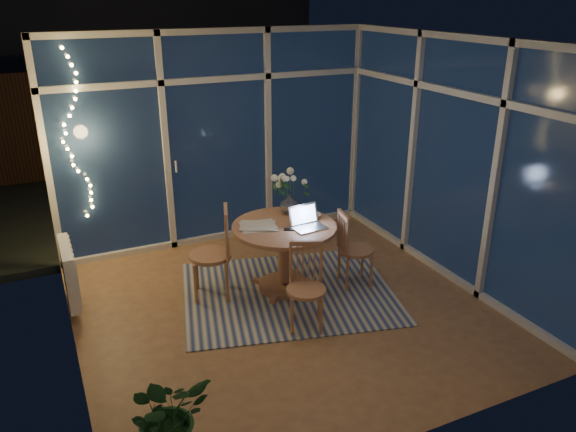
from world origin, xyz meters
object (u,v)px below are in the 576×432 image
(dining_table, at_px, (284,258))
(chair_left, at_px, (210,253))
(chair_front, at_px, (306,288))
(flower_vase, at_px, (290,204))
(laptop, at_px, (309,217))
(potted_plant, at_px, (170,425))
(chair_right, at_px, (356,248))

(dining_table, xyz_separation_m, chair_left, (-0.75, 0.18, 0.13))
(chair_front, xyz_separation_m, flower_vase, (0.32, 1.06, 0.42))
(laptop, height_order, flower_vase, laptop)
(chair_left, height_order, flower_vase, chair_left)
(flower_vase, distance_m, potted_plant, 2.96)
(chair_left, relative_size, laptop, 3.04)
(dining_table, xyz_separation_m, flower_vase, (0.20, 0.29, 0.48))
(dining_table, bearing_deg, flower_vase, 55.73)
(dining_table, distance_m, chair_front, 0.78)
(flower_vase, bearing_deg, potted_plant, -130.55)
(chair_left, relative_size, chair_front, 1.17)
(potted_plant, bearing_deg, chair_right, 34.90)
(chair_front, height_order, laptop, laptop)
(chair_left, bearing_deg, potted_plant, -6.15)
(potted_plant, bearing_deg, chair_left, 65.76)
(chair_right, distance_m, laptop, 0.69)
(chair_right, relative_size, chair_front, 1.02)
(laptop, height_order, potted_plant, laptop)
(dining_table, xyz_separation_m, potted_plant, (-1.70, -1.93, 0.01))
(chair_left, distance_m, flower_vase, 1.02)
(chair_right, height_order, laptop, laptop)
(flower_vase, bearing_deg, dining_table, -124.27)
(chair_right, relative_size, flower_vase, 4.09)
(chair_front, relative_size, potted_plant, 1.11)
(chair_right, relative_size, potted_plant, 1.13)
(chair_right, xyz_separation_m, flower_vase, (-0.54, 0.52, 0.42))
(chair_right, xyz_separation_m, chair_front, (-0.87, -0.54, -0.01))
(chair_right, height_order, flower_vase, flower_vase)
(chair_front, bearing_deg, potted_plant, -118.97)
(chair_front, xyz_separation_m, laptop, (0.33, 0.59, 0.44))
(chair_front, bearing_deg, laptop, 85.54)
(laptop, bearing_deg, potted_plant, -142.51)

